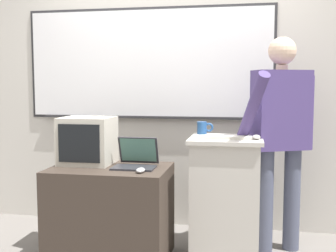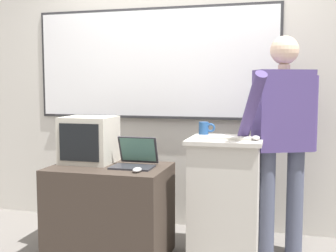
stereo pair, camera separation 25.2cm
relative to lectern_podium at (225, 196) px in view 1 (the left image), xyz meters
The scene contains 10 objects.
back_wall 1.27m from the lectern_podium, 126.69° to the left, with size 6.40×0.17×2.82m.
lectern_podium is the anchor object (origin of this frame).
side_desk 0.89m from the lectern_podium, 164.57° to the right, with size 0.88×0.60×0.71m.
person_presenter 0.68m from the lectern_podium, 19.46° to the left, with size 0.60×0.67×1.69m.
laptop 0.75m from the lectern_podium, 164.15° to the right, with size 0.31×0.28×0.22m.
wireless_keyboard 0.47m from the lectern_podium, 85.56° to the right, with size 0.38×0.11×0.02m.
computer_mouse_by_laptop 0.74m from the lectern_podium, 145.77° to the right, with size 0.06×0.10×0.03m.
computer_mouse_by_keyboard 0.53m from the lectern_podium, 16.37° to the right, with size 0.06×0.10×0.03m.
crt_monitor 1.16m from the lectern_podium, behind, with size 0.39×0.36×0.37m.
coffee_mug 0.58m from the lectern_podium, 135.18° to the left, with size 0.13×0.08×0.10m.
Camera 1 is at (0.65, -2.71, 1.32)m, focal length 45.00 mm.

